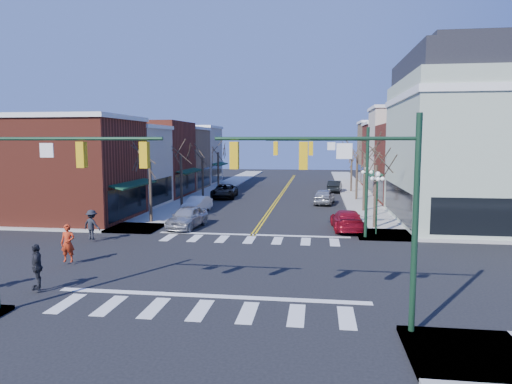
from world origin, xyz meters
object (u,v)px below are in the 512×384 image
at_px(car_right_mid, 324,196).
at_px(pedestrian_dark_b, 92,225).
at_px(lamppost_corner, 377,192).
at_px(car_left_far, 224,191).
at_px(car_left_mid, 197,204).
at_px(victorian_corner, 481,137).
at_px(car_left_near, 187,217).
at_px(car_right_near, 347,220).
at_px(lamppost_midblock, 367,183).
at_px(car_right_far, 335,186).
at_px(pedestrian_dark_a, 37,266).
at_px(pedestrian_red_a, 68,243).

relative_size(car_right_mid, pedestrian_dark_b, 2.43).
bearing_deg(lamppost_corner, car_left_far, 126.93).
bearing_deg(car_left_far, car_left_mid, -95.40).
height_order(victorian_corner, car_left_mid, victorian_corner).
bearing_deg(car_left_near, victorian_corner, 19.24).
relative_size(car_left_near, car_right_near, 0.92).
height_order(car_right_mid, pedestrian_dark_b, pedestrian_dark_b).
xyz_separation_m(lamppost_midblock, car_left_far, (-14.24, 12.45, -2.19)).
bearing_deg(car_right_mid, lamppost_midblock, 117.66).
height_order(car_right_far, pedestrian_dark_b, pedestrian_dark_b).
relative_size(car_right_near, car_right_far, 1.14).
bearing_deg(lamppost_corner, lamppost_midblock, 90.00).
relative_size(car_left_mid, car_right_near, 0.83).
xyz_separation_m(car_right_near, car_right_mid, (-1.44, 13.48, 0.05)).
xyz_separation_m(car_left_far, pedestrian_dark_a, (-1.26, -32.53, 0.34)).
relative_size(car_left_far, pedestrian_dark_a, 2.89).
bearing_deg(lamppost_midblock, pedestrian_dark_b, -149.27).
bearing_deg(car_left_near, car_right_far, 72.21).
bearing_deg(car_right_mid, pedestrian_dark_b, 60.46).
distance_m(lamppost_corner, pedestrian_dark_a, 20.69).
relative_size(car_right_mid, pedestrian_red_a, 2.34).
xyz_separation_m(car_right_mid, pedestrian_dark_a, (-12.26, -28.91, 0.33)).
distance_m(lamppost_midblock, pedestrian_dark_b, 20.97).
xyz_separation_m(victorian_corner, car_right_mid, (-11.54, 9.32, -5.88)).
bearing_deg(pedestrian_dark_b, car_right_mid, -111.34).
bearing_deg(car_left_mid, victorian_corner, 0.58).
xyz_separation_m(car_right_near, pedestrian_red_a, (-14.74, -11.24, 0.40)).
distance_m(victorian_corner, car_right_far, 23.64).
height_order(victorian_corner, pedestrian_red_a, victorian_corner).
height_order(pedestrian_red_a, pedestrian_dark_b, pedestrian_red_a).
bearing_deg(car_right_far, car_left_far, 38.11).
bearing_deg(lamppost_corner, car_right_mid, 101.93).
bearing_deg(car_right_near, lamppost_corner, 130.71).
xyz_separation_m(car_left_mid, pedestrian_dark_b, (-3.36, -12.79, 0.40)).
distance_m(car_left_near, car_left_far, 17.78).
xyz_separation_m(car_left_near, car_right_near, (11.55, 0.66, -0.06)).
height_order(victorian_corner, car_left_far, victorian_corner).
bearing_deg(lamppost_midblock, victorian_corner, -3.45).
bearing_deg(car_right_near, car_left_near, -0.33).
relative_size(car_left_far, car_right_mid, 1.21).
bearing_deg(car_left_far, lamppost_corner, -56.48).
relative_size(victorian_corner, car_right_mid, 3.12).
bearing_deg(victorian_corner, lamppost_midblock, 176.55).
bearing_deg(car_left_mid, lamppost_corner, -23.45).
bearing_deg(lamppost_corner, car_left_near, 174.92).
xyz_separation_m(lamppost_corner, car_right_near, (-1.80, 1.84, -2.23)).
height_order(lamppost_corner, car_right_mid, lamppost_corner).
bearing_deg(pedestrian_red_a, car_left_mid, 76.16).
height_order(car_left_far, car_right_far, car_left_far).
xyz_separation_m(car_right_near, car_right_far, (0.00, 24.69, -0.00)).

